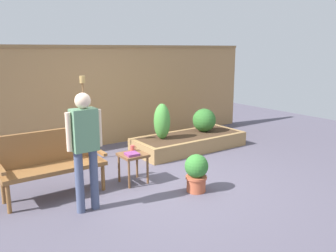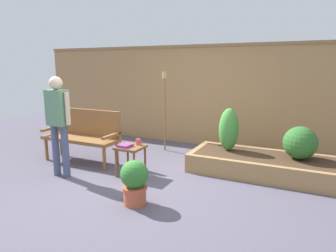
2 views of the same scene
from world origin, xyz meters
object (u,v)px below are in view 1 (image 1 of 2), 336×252
Objects in this scene: cup_on_table at (133,148)px; shrub_far_corner at (204,120)px; person_by_bench at (85,142)px; garden_bench at (51,159)px; side_table at (133,159)px; potted_boxwood at (196,172)px; tiki_torch at (84,103)px; book_on_table at (132,154)px; shrub_near_bench at (162,121)px.

cup_on_table is 2.51m from shrub_far_corner.
person_by_bench is at bearing -148.76° from cup_on_table.
side_table is (1.18, -0.27, -0.15)m from garden_bench.
potted_boxwood is 2.63m from shrub_far_corner.
cup_on_table is at bearing -80.73° from tiki_torch.
garden_bench is 1.18m from book_on_table.
garden_bench reaches higher than cup_on_table.
shrub_far_corner is at bearing 12.54° from garden_bench.
cup_on_table is 0.19× the size of potted_boxwood.
tiki_torch is 2.20m from person_by_bench.
shrub_far_corner is 3.73m from person_by_bench.
shrub_near_bench reaches higher than cup_on_table.
shrub_near_bench is (1.33, 1.14, 0.16)m from book_on_table.
book_on_table is at bearing 25.36° from person_by_bench.
potted_boxwood is at bearing -61.22° from cup_on_table.
garden_bench is 1.71m from tiki_torch.
garden_bench is 7.23× the size of book_on_table.
tiki_torch reaches higher than cup_on_table.
shrub_far_corner is 0.32× the size of tiki_torch.
side_table is 0.19m from cup_on_table.
side_table is 0.30× the size of tiki_torch.
book_on_table is (-0.05, -0.07, 0.10)m from side_table.
garden_bench is 3.66m from shrub_far_corner.
shrub_far_corner is (1.79, 1.91, 0.24)m from potted_boxwood.
side_table is 0.31× the size of person_by_bench.
person_by_bench reaches higher than book_on_table.
side_table is 1.21m from person_by_bench.
garden_bench is 1.26m from cup_on_table.
garden_bench is at bearing -128.86° from tiki_torch.
book_on_table is at bearing -86.11° from tiki_torch.
tiki_torch reaches higher than shrub_far_corner.
cup_on_table is at bearing -142.00° from shrub_near_bench.
side_table is at bearing 56.39° from book_on_table.
shrub_near_bench is at bearing 38.00° from cup_on_table.
cup_on_table is 1.28m from person_by_bench.
side_table is 0.13m from book_on_table.
cup_on_table is at bearing 62.67° from book_on_table.
tiki_torch is at bearing 107.75° from potted_boxwood.
shrub_far_corner is (3.57, 0.79, 0.01)m from garden_bench.
book_on_table is 0.13× the size of person_by_bench.
shrub_far_corner is at bearing 24.10° from side_table.
tiki_torch reaches higher than garden_bench.
side_table is 0.67× the size of shrub_near_bench.
garden_bench is 1.22m from side_table.
shrub_near_bench is (1.21, 0.94, 0.13)m from cup_on_table.
side_table is 2.62m from shrub_far_corner.
tiki_torch is (-0.11, 1.60, 0.61)m from book_on_table.
shrub_far_corner is 0.33× the size of person_by_bench.
book_on_table is 1.10m from person_by_bench.
cup_on_table is 0.23m from book_on_table.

